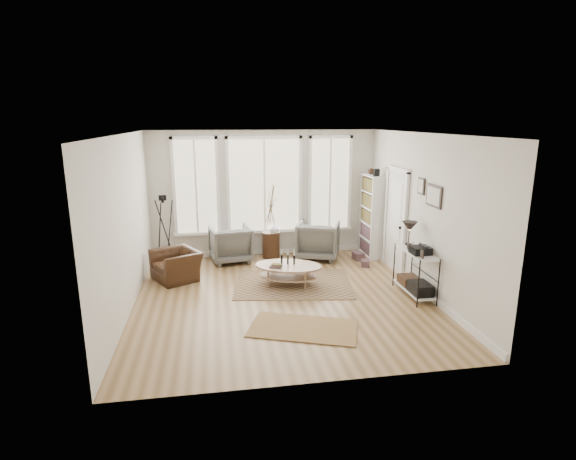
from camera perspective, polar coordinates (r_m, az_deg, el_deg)
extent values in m
plane|color=#9D7B52|center=(8.21, -0.70, -8.53)|extent=(5.50, 5.50, 0.00)
plane|color=white|center=(7.59, -0.77, 12.14)|extent=(5.50, 5.50, 0.00)
cube|color=silver|center=(10.45, -3.01, 4.62)|extent=(5.20, 0.04, 2.90)
cube|color=silver|center=(5.17, 3.88, -5.14)|extent=(5.20, 0.04, 2.90)
cube|color=silver|center=(7.83, -19.90, 0.64)|extent=(0.04, 5.50, 2.90)
cube|color=silver|center=(8.55, 16.77, 1.95)|extent=(0.04, 5.50, 2.90)
cube|color=white|center=(10.76, -2.91, -2.71)|extent=(5.10, 0.04, 0.12)
cube|color=white|center=(8.93, 16.05, -6.81)|extent=(0.03, 5.40, 0.12)
cube|color=#D5C789|center=(10.40, -3.02, 5.69)|extent=(1.60, 0.03, 2.10)
cube|color=#D5C789|center=(10.35, -11.61, 5.38)|extent=(0.90, 0.03, 2.10)
cube|color=#D5C789|center=(10.69, 5.31, 5.87)|extent=(0.90, 0.03, 2.10)
cube|color=white|center=(10.39, -3.00, 5.68)|extent=(1.74, 0.06, 2.24)
cube|color=white|center=(10.33, -11.61, 5.37)|extent=(1.04, 0.06, 2.24)
cube|color=white|center=(10.67, 5.34, 5.85)|extent=(1.04, 0.06, 2.24)
cube|color=white|center=(10.57, -2.92, -0.14)|extent=(4.10, 0.12, 0.06)
cube|color=silver|center=(9.65, 13.51, 1.04)|extent=(0.04, 0.88, 2.10)
cube|color=white|center=(9.59, 13.49, 2.49)|extent=(0.01, 0.55, 1.20)
cube|color=white|center=(9.20, 14.59, 0.36)|extent=(0.06, 0.08, 2.18)
cube|color=white|center=(10.08, 12.37, 1.65)|extent=(0.06, 0.08, 2.18)
cube|color=white|center=(9.46, 13.80, 7.48)|extent=(0.06, 1.06, 0.08)
sphere|color=black|center=(9.35, 14.01, 0.29)|extent=(0.06, 0.06, 0.06)
cube|color=white|center=(10.22, 11.30, 1.29)|extent=(0.30, 0.03, 1.90)
cube|color=white|center=(10.97, 9.81, 2.22)|extent=(0.30, 0.03, 1.90)
cube|color=white|center=(10.64, 11.29, 1.80)|extent=(0.02, 0.85, 1.90)
cube|color=white|center=(10.59, 10.53, 1.77)|extent=(0.30, 0.81, 1.90)
cube|color=brown|center=(10.59, 10.53, 1.77)|extent=(0.24, 0.75, 1.76)
cube|color=black|center=(10.24, 11.17, 7.18)|extent=(0.12, 0.10, 0.16)
sphere|color=#351F12|center=(10.57, 10.50, 7.36)|extent=(0.14, 0.14, 0.14)
cube|color=white|center=(8.57, 15.68, -7.24)|extent=(0.37, 1.07, 0.03)
cube|color=white|center=(8.35, 16.00, -2.75)|extent=(0.37, 1.07, 0.02)
cylinder|color=black|center=(7.94, 16.24, -6.63)|extent=(0.02, 0.02, 0.85)
cylinder|color=black|center=(8.10, 18.56, -6.40)|extent=(0.02, 0.02, 0.85)
cylinder|color=black|center=(8.85, 13.32, -4.31)|extent=(0.02, 0.02, 0.85)
cylinder|color=black|center=(8.99, 15.45, -4.15)|extent=(0.02, 0.02, 0.85)
cylinder|color=black|center=(8.64, 15.04, -1.75)|extent=(0.14, 0.14, 0.02)
cylinder|color=black|center=(8.60, 15.10, -0.85)|extent=(0.02, 0.02, 0.30)
cone|color=black|center=(8.55, 15.19, 0.45)|extent=(0.28, 0.28, 0.18)
cube|color=black|center=(8.19, 16.48, -2.47)|extent=(0.32, 0.30, 0.13)
cube|color=black|center=(8.32, 16.46, -7.13)|extent=(0.32, 0.45, 0.20)
cube|color=#351F12|center=(8.72, 15.12, -6.19)|extent=(0.32, 0.40, 0.16)
cube|color=black|center=(7.92, 16.67, -2.98)|extent=(0.02, 0.10, 0.14)
cube|color=black|center=(8.39, 15.07, -2.00)|extent=(0.02, 0.10, 0.12)
cube|color=black|center=(8.12, 18.06, 4.12)|extent=(0.03, 0.52, 0.38)
cube|color=silver|center=(8.12, 17.96, 4.12)|extent=(0.01, 0.44, 0.30)
cube|color=black|center=(8.55, 16.59, 5.37)|extent=(0.03, 0.24, 0.30)
cube|color=silver|center=(8.54, 16.50, 5.37)|extent=(0.01, 0.18, 0.24)
cube|color=brown|center=(8.85, 0.69, -6.80)|extent=(2.46, 1.99, 0.01)
cube|color=brown|center=(7.07, 1.98, -12.31)|extent=(1.85, 1.43, 0.01)
ellipsoid|color=tan|center=(8.73, 0.04, -5.85)|extent=(1.26, 1.01, 0.03)
ellipsoid|color=tan|center=(8.66, 0.04, -4.59)|extent=(1.48, 1.19, 0.04)
cylinder|color=tan|center=(8.49, -2.12, -6.44)|extent=(0.04, 0.04, 0.37)
cylinder|color=tan|center=(8.60, 2.61, -6.17)|extent=(0.04, 0.04, 0.37)
cylinder|color=tan|center=(8.87, -2.46, -5.54)|extent=(0.04, 0.04, 0.37)
cylinder|color=tan|center=(8.98, 2.07, -5.29)|extent=(0.04, 0.04, 0.37)
cylinder|color=black|center=(8.66, -0.82, -3.82)|extent=(0.04, 0.04, 0.18)
cylinder|color=black|center=(8.68, -0.02, -3.78)|extent=(0.04, 0.04, 0.18)
cylinder|color=black|center=(8.70, 0.78, -3.74)|extent=(0.04, 0.04, 0.18)
cube|color=#2F4423|center=(8.53, -1.48, -4.54)|extent=(0.22, 0.16, 0.06)
imported|color=slate|center=(10.18, -7.31, -1.77)|extent=(1.00, 1.02, 0.81)
imported|color=slate|center=(10.34, 3.83, -1.29)|extent=(1.19, 1.21, 0.86)
cylinder|color=#351F12|center=(10.42, -2.17, -1.87)|extent=(0.40, 0.40, 0.61)
imported|color=silver|center=(10.18, -1.78, 0.27)|extent=(0.25, 0.25, 0.26)
imported|color=#351F12|center=(9.27, -13.97, -4.35)|extent=(1.18, 1.13, 0.59)
cylinder|color=black|center=(10.01, -15.63, 3.53)|extent=(0.07, 0.07, 0.07)
cube|color=black|center=(10.00, -15.66, 3.97)|extent=(0.17, 0.14, 0.11)
cylinder|color=black|center=(9.91, -15.71, 3.88)|extent=(0.07, 0.09, 0.07)
cube|color=brown|center=(10.41, 8.92, -3.29)|extent=(0.25, 0.30, 0.17)
cube|color=brown|center=(9.97, 9.78, -4.20)|extent=(0.22, 0.25, 0.14)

